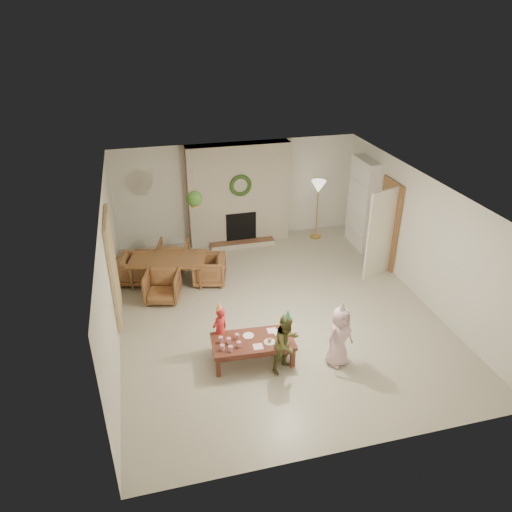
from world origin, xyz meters
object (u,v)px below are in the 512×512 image
object	(u,v)px
dining_chair_far	(174,254)
child_red	(220,330)
dining_chair_left	(136,269)
coffee_table_top	(253,341)
dining_table	(168,271)
dining_chair_near	(162,286)
dining_chair_right	(209,270)
child_pink	(339,336)
child_plaid	(287,343)

from	to	relation	value
dining_chair_far	child_red	world-z (taller)	child_red
dining_chair_far	dining_chair_left	distance (m)	1.00
dining_chair_left	coffee_table_top	distance (m)	3.65
dining_chair_far	coffee_table_top	xyz separation A→B (m)	(0.96, -3.66, 0.08)
dining_table	child_red	xyz separation A→B (m)	(0.66, -2.62, 0.17)
dining_chair_near	dining_chair_far	distance (m)	1.42
dining_table	dining_chair_right	world-z (taller)	dining_chair_right
dining_chair_far	dining_chair_right	distance (m)	1.13
dining_chair_far	dining_chair_right	xyz separation A→B (m)	(0.68, -0.91, 0.00)
child_pink	coffee_table_top	bearing A→B (deg)	141.23
child_plaid	dining_chair_right	bearing A→B (deg)	74.91
dining_chair_left	coffee_table_top	xyz separation A→B (m)	(1.83, -3.15, 0.08)
dining_chair_near	coffee_table_top	bearing A→B (deg)	-45.34
coffee_table_top	dining_table	bearing A→B (deg)	114.53
dining_chair_right	coffee_table_top	world-z (taller)	dining_chair_right
dining_chair_far	child_plaid	size ratio (longest dim) A/B	0.65
dining_table	dining_chair_left	distance (m)	0.71
dining_table	dining_chair_left	size ratio (longest dim) A/B	2.34
dining_chair_near	dining_chair_right	world-z (taller)	same
child_plaid	child_pink	distance (m)	0.89
dining_table	child_plaid	distance (m)	3.71
dining_chair_near	child_plaid	size ratio (longest dim) A/B	0.65
dining_table	child_red	distance (m)	2.70
dining_chair_right	coffee_table_top	distance (m)	2.77
dining_chair_near	child_pink	distance (m)	3.82
child_red	child_pink	world-z (taller)	child_pink
dining_chair_far	child_red	distance (m)	3.34
coffee_table_top	child_pink	world-z (taller)	child_pink
dining_chair_far	dining_chair_right	bearing A→B (deg)	141.34
child_red	dining_chair_left	bearing A→B (deg)	-97.97
dining_table	dining_chair_near	world-z (taller)	dining_chair_near
dining_chair_left	child_pink	size ratio (longest dim) A/B	0.63
child_plaid	dining_chair_far	bearing A→B (deg)	80.81
dining_chair_left	child_red	size ratio (longest dim) A/B	0.75
child_plaid	child_pink	world-z (taller)	child_pink
dining_table	dining_chair_far	world-z (taller)	dining_chair_far
dining_chair_left	dining_chair_right	xyz separation A→B (m)	(1.54, -0.40, 0.00)
coffee_table_top	child_plaid	bearing A→B (deg)	-32.08
child_red	dining_chair_right	bearing A→B (deg)	-128.36
dining_chair_near	child_red	world-z (taller)	child_red
dining_chair_near	child_red	size ratio (longest dim) A/B	0.75
dining_chair_right	child_plaid	size ratio (longest dim) A/B	0.65
child_red	child_plaid	bearing A→B (deg)	110.46
dining_chair_left	child_plaid	xyz separation A→B (m)	(2.31, -3.50, 0.21)
child_plaid	child_red	bearing A→B (deg)	115.00
coffee_table_top	dining_chair_near	bearing A→B (deg)	123.51
coffee_table_top	child_red	bearing A→B (deg)	147.21
dining_chair_far	dining_chair_right	size ratio (longest dim) A/B	1.00
dining_chair_near	child_pink	bearing A→B (deg)	-30.45
coffee_table_top	child_red	size ratio (longest dim) A/B	1.51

